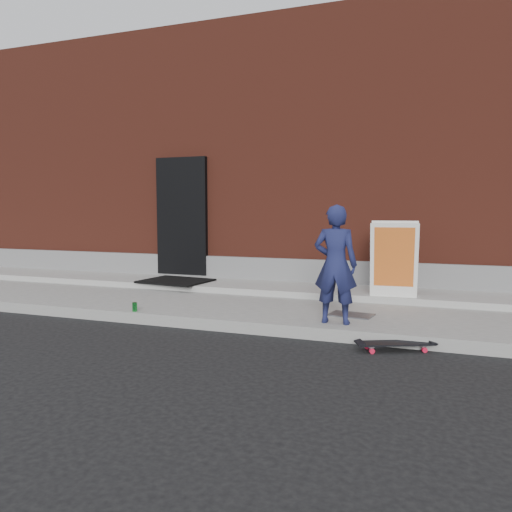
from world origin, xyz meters
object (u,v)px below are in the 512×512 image
at_px(soda_can, 135,307).
at_px(pizza_sign, 394,259).
at_px(child, 335,264).
at_px(skateboard, 395,344).

bearing_deg(soda_can, pizza_sign, 30.21).
relative_size(child, pizza_sign, 1.29).
relative_size(skateboard, pizza_sign, 0.76).
bearing_deg(skateboard, child, 149.34).
xyz_separation_m(pizza_sign, soda_can, (-3.24, -1.89, -0.60)).
bearing_deg(skateboard, soda_can, 176.55).
relative_size(pizza_sign, soda_can, 9.07).
distance_m(child, pizza_sign, 1.74).
xyz_separation_m(child, soda_can, (-2.69, -0.24, -0.66)).
relative_size(child, soda_can, 11.70).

